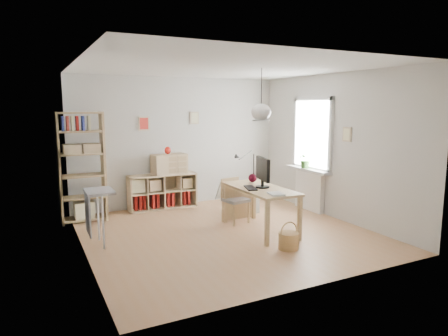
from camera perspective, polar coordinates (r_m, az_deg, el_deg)
name	(u,v)px	position (r m, az deg, el deg)	size (l,w,h in m)	color
ground	(227,233)	(6.76, 0.38, -9.24)	(4.50, 4.50, 0.00)	#AA7B55
room_shell	(261,112)	(6.57, 5.32, 7.96)	(4.50, 4.50, 4.50)	silver
window_unit	(313,134)	(8.17, 12.55, 4.77)	(0.07, 1.16, 1.46)	white
radiator	(309,191)	(8.30, 12.10, -3.17)	(0.10, 0.80, 0.80)	white
windowsill	(308,170)	(8.19, 11.92, -0.26)	(0.22, 1.20, 0.06)	silver
desk	(260,193)	(6.72, 5.16, -3.58)	(0.70, 1.50, 0.75)	tan
cube_shelf	(161,194)	(8.38, -8.99, -3.68)	(1.40, 0.38, 0.72)	tan
tall_bookshelf	(81,163)	(7.65, -19.72, 0.73)	(0.80, 0.38, 2.00)	tan
side_table	(95,202)	(6.31, -17.94, -4.69)	(0.40, 0.55, 0.85)	gray
chair	(234,197)	(7.27, 1.43, -4.22)	(0.45, 0.45, 0.80)	gray
wicker_basket	(289,240)	(6.07, 9.21, -10.13)	(0.31, 0.30, 0.42)	#A4794A
storage_chest	(240,203)	(7.94, 2.27, -4.96)	(0.75, 0.80, 0.63)	silver
monitor	(263,171)	(6.66, 5.55, -0.39)	(0.23, 0.58, 0.51)	black
keyboard	(251,188)	(6.61, 3.81, -2.85)	(0.15, 0.41, 0.02)	black
task_lamp	(244,162)	(7.17, 2.91, 0.82)	(0.48, 0.18, 0.51)	black
yarn_ball	(253,178)	(7.15, 4.11, -1.43)	(0.15, 0.15, 0.15)	#450916
paper_tray	(276,194)	(6.19, 7.45, -3.69)	(0.21, 0.26, 0.03)	silver
drawer_chest	(169,164)	(8.28, -7.82, 0.59)	(0.71, 0.32, 0.40)	tan
red_vase	(168,150)	(8.24, -8.05, 2.50)	(0.13, 0.13, 0.16)	#AB150E
potted_plant	(305,160)	(8.21, 11.56, 1.18)	(0.31, 0.27, 0.34)	#336224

